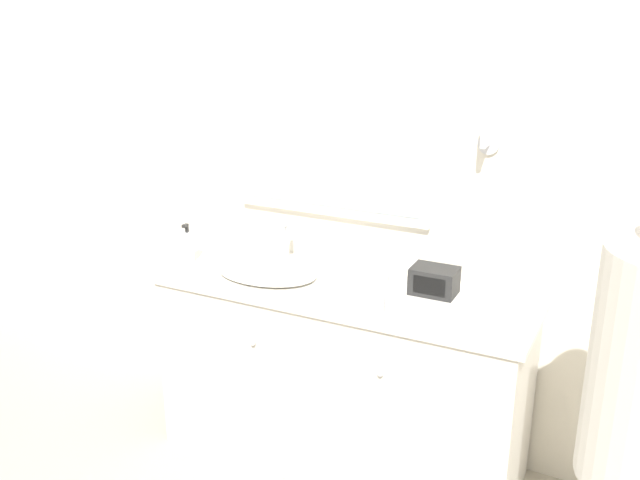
% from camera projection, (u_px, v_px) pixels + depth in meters
% --- Properties ---
extents(wall_back, '(8.00, 0.18, 2.55)m').
position_uv_depth(wall_back, '(371.00, 181.00, 3.26)').
color(wall_back, silver).
rests_on(wall_back, ground_plane).
extents(vanity_counter, '(1.70, 0.58, 0.87)m').
position_uv_depth(vanity_counter, '(341.00, 374.00, 3.27)').
color(vanity_counter, beige).
rests_on(vanity_counter, ground_plane).
extents(sink_basin, '(0.48, 0.39, 0.20)m').
position_uv_depth(sink_basin, '(268.00, 271.00, 3.25)').
color(sink_basin, silver).
rests_on(sink_basin, vanity_counter).
extents(soap_bottle, '(0.06, 0.06, 0.20)m').
position_uv_depth(soap_bottle, '(188.00, 247.00, 3.38)').
color(soap_bottle, white).
rests_on(soap_bottle, vanity_counter).
extents(appliance_box, '(0.19, 0.14, 0.12)m').
position_uv_depth(appliance_box, '(434.00, 281.00, 3.04)').
color(appliance_box, black).
rests_on(appliance_box, vanity_counter).
extents(picture_frame, '(0.10, 0.01, 0.13)m').
position_uv_depth(picture_frame, '(374.00, 295.00, 2.88)').
color(picture_frame, '#B2B2B7').
rests_on(picture_frame, vanity_counter).
extents(hand_towel_near_sink, '(0.15, 0.10, 0.05)m').
position_uv_depth(hand_towel_near_sink, '(488.00, 300.00, 2.94)').
color(hand_towel_near_sink, '#A8B7C6').
rests_on(hand_towel_near_sink, vanity_counter).
extents(hand_towel_far_corner, '(0.15, 0.11, 0.04)m').
position_uv_depth(hand_towel_far_corner, '(377.00, 275.00, 3.20)').
color(hand_towel_far_corner, white).
rests_on(hand_towel_far_corner, vanity_counter).
extents(metal_tray, '(0.19, 0.09, 0.01)m').
position_uv_depth(metal_tray, '(451.00, 322.00, 2.77)').
color(metal_tray, silver).
rests_on(metal_tray, vanity_counter).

